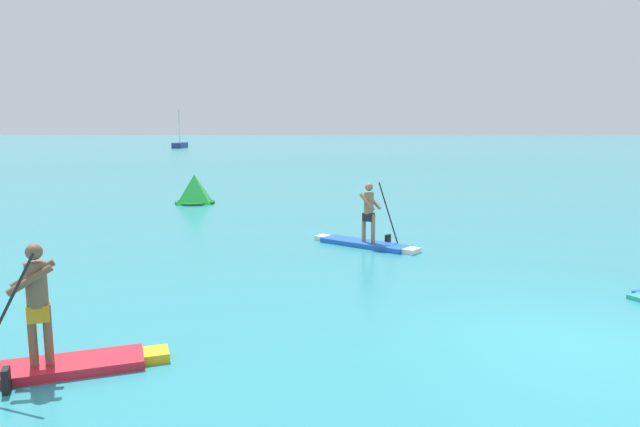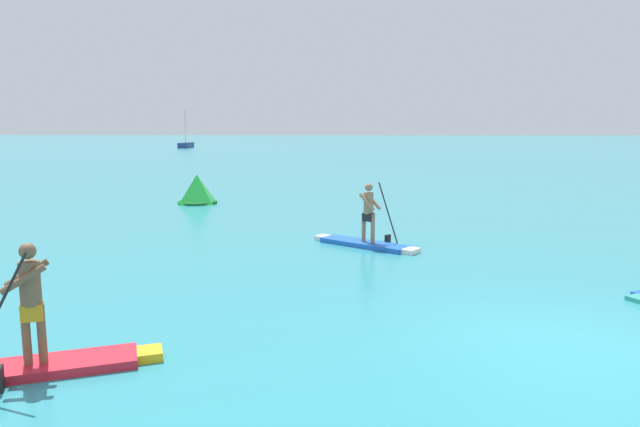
% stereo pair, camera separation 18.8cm
% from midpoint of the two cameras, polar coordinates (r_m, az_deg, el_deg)
% --- Properties ---
extents(ground, '(440.00, 440.00, 0.00)m').
position_cam_midpoint_polar(ground, '(9.39, 24.06, -11.99)').
color(ground, teal).
extents(paddleboarder_near_left, '(3.27, 1.78, 1.75)m').
position_cam_midpoint_polar(paddleboarder_near_left, '(8.47, -26.63, -12.16)').
color(paddleboarder_near_left, red).
rests_on(paddleboarder_near_left, ground).
extents(paddleboarder_mid_center, '(2.90, 2.13, 1.73)m').
position_cam_midpoint_polar(paddleboarder_mid_center, '(15.40, 5.00, -2.12)').
color(paddleboarder_mid_center, blue).
rests_on(paddleboarder_mid_center, ground).
extents(race_marker_buoy, '(1.95, 1.95, 1.23)m').
position_cam_midpoint_polar(race_marker_buoy, '(24.54, -11.96, 2.27)').
color(race_marker_buoy, green).
rests_on(race_marker_buoy, ground).
extents(sailboat_left_horizon, '(1.90, 5.40, 5.90)m').
position_cam_midpoint_polar(sailboat_left_horizon, '(91.87, -13.20, 6.88)').
color(sailboat_left_horizon, navy).
rests_on(sailboat_left_horizon, ground).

